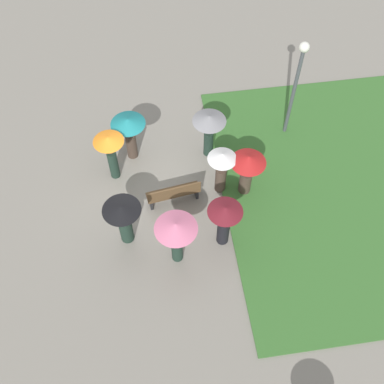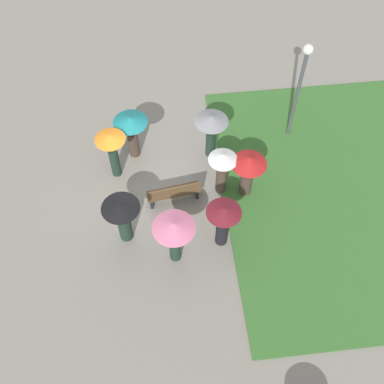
% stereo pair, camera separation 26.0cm
% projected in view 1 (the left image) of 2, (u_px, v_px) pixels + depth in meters
% --- Properties ---
extents(ground_plane, '(90.00, 90.00, 0.00)m').
position_uv_depth(ground_plane, '(143.00, 184.00, 15.80)').
color(ground_plane, gray).
extents(lawn_patch_near, '(7.85, 9.79, 0.06)m').
position_uv_depth(lawn_patch_near, '(343.00, 189.00, 15.65)').
color(lawn_patch_near, '#386B2D').
rests_on(lawn_patch_near, ground_plane).
extents(park_bench, '(1.73, 0.65, 0.90)m').
position_uv_depth(park_bench, '(174.00, 193.00, 15.03)').
color(park_bench, brown).
rests_on(park_bench, ground_plane).
extents(lamp_post, '(0.32, 0.32, 3.87)m').
position_uv_depth(lamp_post, '(297.00, 78.00, 14.99)').
color(lamp_post, '#474C51').
rests_on(lamp_post, ground_plane).
extents(crowd_person_black, '(1.11, 1.11, 1.79)m').
position_uv_depth(crowd_person_black, '(123.00, 217.00, 13.68)').
color(crowd_person_black, '#1E3328').
rests_on(crowd_person_black, ground_plane).
extents(crowd_person_maroon, '(1.01, 1.01, 1.82)m').
position_uv_depth(crowd_person_maroon, '(224.00, 219.00, 13.62)').
color(crowd_person_maroon, black).
rests_on(crowd_person_maroon, ground_plane).
extents(crowd_person_white, '(0.90, 0.90, 1.79)m').
position_uv_depth(crowd_person_white, '(222.00, 166.00, 14.70)').
color(crowd_person_white, '#47382D').
rests_on(crowd_person_white, ground_plane).
extents(crowd_person_orange, '(0.96, 0.96, 1.91)m').
position_uv_depth(crowd_person_orange, '(110.00, 150.00, 14.92)').
color(crowd_person_orange, '#1E3328').
rests_on(crowd_person_orange, ground_plane).
extents(crowd_person_pink, '(1.20, 1.20, 1.94)m').
position_uv_depth(crowd_person_pink, '(176.00, 232.00, 13.08)').
color(crowd_person_pink, '#1E3328').
rests_on(crowd_person_pink, ground_plane).
extents(crowd_person_teal, '(1.12, 1.12, 1.79)m').
position_uv_depth(crowd_person_teal, '(129.00, 130.00, 15.41)').
color(crowd_person_teal, '#47382D').
rests_on(crowd_person_teal, ground_plane).
extents(crowd_person_grey, '(1.09, 1.09, 1.83)m').
position_uv_depth(crowd_person_grey, '(209.00, 126.00, 15.40)').
color(crowd_person_grey, '#1E3328').
rests_on(crowd_person_grey, ground_plane).
extents(crowd_person_red, '(1.09, 1.09, 1.79)m').
position_uv_depth(crowd_person_red, '(248.00, 167.00, 14.59)').
color(crowd_person_red, '#47382D').
rests_on(crowd_person_red, ground_plane).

